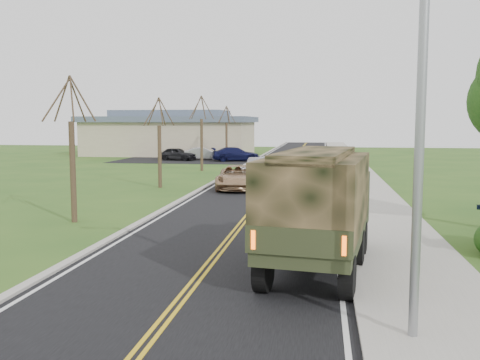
# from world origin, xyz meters

# --- Properties ---
(ground) EXTENTS (160.00, 160.00, 0.00)m
(ground) POSITION_xyz_m (0.00, 0.00, 0.00)
(ground) COLOR #2B511B
(ground) RESTS_ON ground
(road) EXTENTS (8.00, 120.00, 0.01)m
(road) POSITION_xyz_m (0.00, 40.00, 0.01)
(road) COLOR black
(road) RESTS_ON ground
(curb_right) EXTENTS (0.30, 120.00, 0.12)m
(curb_right) POSITION_xyz_m (4.15, 40.00, 0.06)
(curb_right) COLOR #9E998E
(curb_right) RESTS_ON ground
(sidewalk_right) EXTENTS (3.20, 120.00, 0.10)m
(sidewalk_right) POSITION_xyz_m (5.90, 40.00, 0.05)
(sidewalk_right) COLOR #9E998E
(sidewalk_right) RESTS_ON ground
(curb_left) EXTENTS (0.30, 120.00, 0.10)m
(curb_left) POSITION_xyz_m (-4.15, 40.00, 0.05)
(curb_left) COLOR #9E998E
(curb_left) RESTS_ON ground
(street_light) EXTENTS (1.65, 0.22, 8.00)m
(street_light) POSITION_xyz_m (4.90, -0.50, 4.43)
(street_light) COLOR gray
(street_light) RESTS_ON ground
(bare_tree_a) EXTENTS (1.93, 2.26, 6.08)m
(bare_tree_a) POSITION_xyz_m (-7.00, 10.00, 2.63)
(bare_tree_a) COLOR #38281C
(bare_tree_a) RESTS_ON ground
(bare_tree_b) EXTENTS (1.83, 2.14, 5.73)m
(bare_tree_b) POSITION_xyz_m (-7.00, 22.00, 2.48)
(bare_tree_b) COLOR #38281C
(bare_tree_b) RESTS_ON ground
(bare_tree_c) EXTENTS (2.04, 2.39, 6.42)m
(bare_tree_c) POSITION_xyz_m (-7.00, 34.00, 2.78)
(bare_tree_c) COLOR #38281C
(bare_tree_c) RESTS_ON ground
(bare_tree_d) EXTENTS (1.88, 2.20, 5.91)m
(bare_tree_d) POSITION_xyz_m (-7.00, 46.00, 2.55)
(bare_tree_d) COLOR #38281C
(bare_tree_d) RESTS_ON ground
(commercial_building) EXTENTS (25.50, 21.50, 5.65)m
(commercial_building) POSITION_xyz_m (-15.98, 55.97, 2.69)
(commercial_building) COLOR tan
(commercial_building) RESTS_ON ground
(military_truck) EXTENTS (3.31, 7.13, 3.43)m
(military_truck) POSITION_xyz_m (3.17, 4.15, 1.96)
(military_truck) COLOR black
(military_truck) RESTS_ON ground
(suv_champagne) EXTENTS (2.99, 5.57, 1.49)m
(suv_champagne) POSITION_xyz_m (-1.97, 21.96, 0.74)
(suv_champagne) COLOR tan
(suv_champagne) RESTS_ON ground
(sedan_silver) EXTENTS (1.75, 4.66, 1.52)m
(sedan_silver) POSITION_xyz_m (-1.42, 28.65, 0.76)
(sedan_silver) COLOR #A1A1A5
(sedan_silver) RESTS_ON ground
(lot_car_dark) EXTENTS (4.44, 2.59, 1.42)m
(lot_car_dark) POSITION_xyz_m (-12.43, 45.73, 0.71)
(lot_car_dark) COLOR black
(lot_car_dark) RESTS_ON ground
(lot_car_silver) EXTENTS (4.47, 2.65, 1.39)m
(lot_car_silver) POSITION_xyz_m (-9.85, 46.92, 0.70)
(lot_car_silver) COLOR #A6A5AA
(lot_car_silver) RESTS_ON ground
(lot_car_navy) EXTENTS (5.53, 3.45, 1.50)m
(lot_car_navy) POSITION_xyz_m (-5.92, 45.65, 0.75)
(lot_car_navy) COLOR #0E1036
(lot_car_navy) RESTS_ON ground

